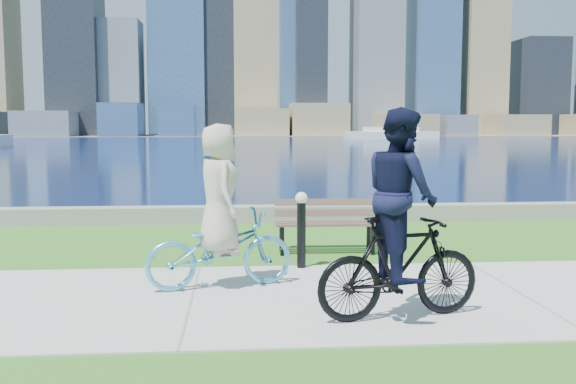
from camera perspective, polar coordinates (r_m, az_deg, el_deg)
name	(u,v)px	position (r m, az deg, el deg)	size (l,w,h in m)	color
ground	(519,294)	(8.48, 19.84, -8.53)	(320.00, 320.00, 0.00)	#2C661B
concrete_path	(519,293)	(8.47, 19.84, -8.47)	(80.00, 3.50, 0.02)	#AAAAA4
seawall	(395,213)	(14.22, 9.53, -1.81)	(90.00, 0.50, 0.35)	gray
bay_water	(265,143)	(79.57, -2.07, 4.40)	(320.00, 131.00, 0.01)	#0B1B48
far_shore	(253,135)	(137.52, -3.12, 5.04)	(320.00, 30.00, 0.12)	gray
city_skyline	(258,23)	(138.31, -2.70, 14.75)	(173.13, 22.50, 76.00)	#92815A
ferry_far	(391,134)	(101.59, 9.13, 5.10)	(14.27, 4.08, 1.94)	white
park_bench	(326,220)	(10.51, 3.38, -2.52)	(1.68, 0.62, 0.86)	black
bollard_lamp	(301,225)	(9.24, 1.20, -2.95)	(0.18, 0.18, 1.12)	black
cyclist_woman	(219,227)	(8.12, -6.12, -3.15)	(1.10, 1.99, 2.07)	#55B0D0
cyclist_man	(400,231)	(6.85, 9.95, -3.45)	(0.87, 1.90, 2.23)	black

